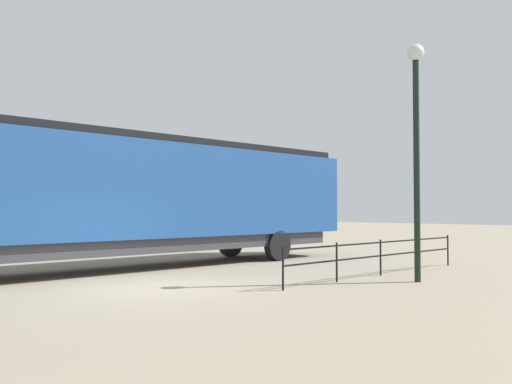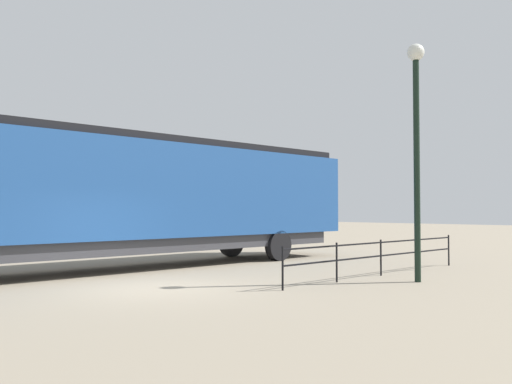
{
  "view_description": "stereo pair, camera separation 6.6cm",
  "coord_description": "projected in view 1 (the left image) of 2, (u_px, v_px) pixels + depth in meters",
  "views": [
    {
      "loc": [
        10.94,
        -7.27,
        1.86
      ],
      "look_at": [
        0.62,
        2.77,
        2.33
      ],
      "focal_mm": 38.08,
      "sensor_mm": 36.0,
      "label": 1
    },
    {
      "loc": [
        10.99,
        -7.22,
        1.86
      ],
      "look_at": [
        0.62,
        2.77,
        2.33
      ],
      "focal_mm": 38.08,
      "sensor_mm": 36.0,
      "label": 2
    }
  ],
  "objects": [
    {
      "name": "locomotive",
      "position": [
        129.0,
        194.0,
        17.03
      ],
      "size": [
        2.9,
        18.74,
        4.18
      ],
      "color": "navy",
      "rests_on": "ground_plane"
    },
    {
      "name": "platform_fence",
      "position": [
        381.0,
        252.0,
        15.35
      ],
      "size": [
        0.05,
        8.15,
        1.02
      ],
      "color": "black",
      "rests_on": "ground_plane"
    },
    {
      "name": "ground_plane",
      "position": [
        154.0,
        288.0,
        12.84
      ],
      "size": [
        120.0,
        120.0,
        0.0
      ],
      "primitive_type": "plane",
      "color": "gray"
    },
    {
      "name": "lamp_post",
      "position": [
        416.0,
        126.0,
        14.12
      ],
      "size": [
        0.45,
        0.45,
        6.2
      ],
      "color": "black",
      "rests_on": "ground_plane"
    }
  ]
}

